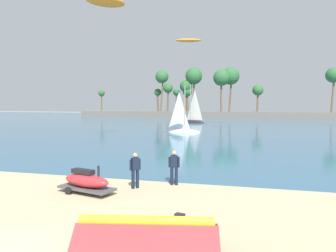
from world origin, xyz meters
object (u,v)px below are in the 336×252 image
Objects in this scene: person_rigging_by_gear at (135,169)px; sailboat_near_shore at (182,128)px; watercraft_on_trailer at (86,181)px; kite_aloft_low_near_shore at (189,40)px; sailboat_mid_bay at (192,119)px; person_at_waterline at (174,167)px; folded_kite at (147,232)px; kite_aloft_high_over_bay at (105,1)px; backpack_by_trailer at (180,221)px.

sailboat_near_shore is at bearing 98.44° from person_rigging_by_gear.
kite_aloft_low_near_shore is (-0.09, 22.45, 10.16)m from watercraft_on_trailer.
sailboat_mid_bay is at bearing 97.65° from sailboat_near_shore.
person_at_waterline is (1.58, 1.11, 0.00)m from person_rigging_by_gear.
kite_aloft_low_near_shore is at bearing 99.57° from folded_kite.
watercraft_on_trailer is 0.68× the size of kite_aloft_high_over_bay.
folded_kite is 6.93m from watercraft_on_trailer.
sailboat_mid_bay is at bearing 86.15° from kite_aloft_low_near_shore.
kite_aloft_high_over_bay is at bearing -93.29° from sailboat_mid_bay.
kite_aloft_high_over_bay is (-7.54, 17.86, 13.48)m from watercraft_on_trailer.
sailboat_mid_bay reaches higher than watercraft_on_trailer.
sailboat_mid_bay is at bearing 100.60° from backpack_by_trailer.
sailboat_near_shore is at bearing 93.09° from kite_aloft_low_near_shore.
folded_kite is at bearing -97.44° from backpack_by_trailer.
kite_aloft_low_near_shore is (-4.66, 27.65, 9.97)m from folded_kite.
person_at_waterline reaches higher than backpack_by_trailer.
watercraft_on_trailer is 30.47m from sailboat_near_shore.
kite_aloft_high_over_bay is (-5.01, -12.50, 13.33)m from sailboat_near_shore.
backpack_by_trailer is 0.11× the size of kite_aloft_high_over_bay.
person_at_waterline is at bearing -94.26° from kite_aloft_low_near_shore.
watercraft_on_trailer is 2.26m from person_rigging_by_gear.
sailboat_near_shore is (-2.53, 30.36, 0.15)m from watercraft_on_trailer.
watercraft_on_trailer is 6.29× the size of backpack_by_trailer.
kite_aloft_low_near_shore is at bearing -79.81° from sailboat_mid_bay.
folded_kite is 36.27m from sailboat_near_shore.
folded_kite is at bearing -80.97° from person_at_waterline.
sailboat_mid_bay reaches higher than folded_kite.
sailboat_near_shore is 0.82× the size of sailboat_mid_bay.
backpack_by_trailer is 56.59m from sailboat_mid_bay.
watercraft_on_trailer is at bearing -84.01° from sailboat_mid_bay.
sailboat_near_shore is 2.46× the size of kite_aloft_low_near_shore.
person_rigging_by_gear is 1.93m from person_at_waterline.
kite_aloft_high_over_bay is 9.36m from kite_aloft_low_near_shore.
kite_aloft_high_over_bay is at bearing 120.92° from backpack_by_trailer.
watercraft_on_trailer is 0.41× the size of sailboat_near_shore.
kite_aloft_low_near_shore reaches higher than folded_kite.
backpack_by_trailer is at bearing -104.66° from kite_aloft_high_over_bay.
person_rigging_by_gear is 5.27m from backpack_by_trailer.
person_at_waterline is 0.25× the size of sailboat_near_shore.
person_at_waterline is 28.54m from sailboat_near_shore.
person_rigging_by_gear is (1.78, 1.33, 0.38)m from watercraft_on_trailer.
person_at_waterline is 0.60× the size of kite_aloft_low_near_shore.
person_rigging_by_gear is 29.35m from sailboat_near_shore.
backpack_by_trailer is (0.30, 2.33, -0.50)m from folded_kite.
sailboat_mid_bay is at bearing 98.10° from person_rigging_by_gear.
folded_kite is 1.45× the size of kite_aloft_low_near_shore.
sailboat_near_shore is (-7.41, 33.24, 0.46)m from backpack_by_trailer.
watercraft_on_trailer is 1.66× the size of person_at_waterline.
person_at_waterline is at bearing -79.97° from sailboat_mid_bay.
sailboat_mid_bay is at bearing 100.03° from person_at_waterline.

